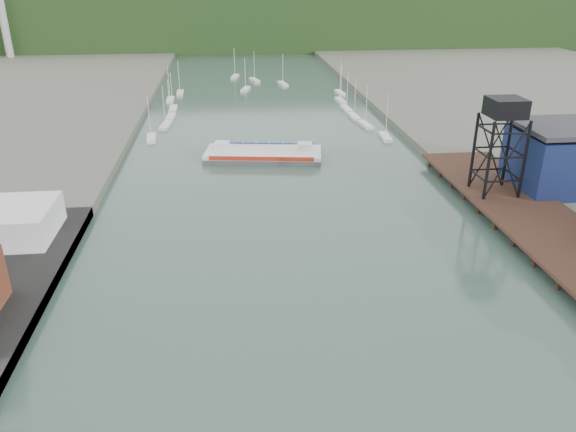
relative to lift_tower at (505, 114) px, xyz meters
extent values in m
cube|color=black|center=(2.00, -13.00, -13.75)|extent=(14.00, 70.00, 0.50)
cylinder|color=black|center=(-4.00, -13.00, -14.85)|extent=(0.60, 0.60, 2.20)
cylinder|color=black|center=(-3.00, -3.00, -7.00)|extent=(0.50, 0.50, 13.00)
cylinder|color=black|center=(3.00, -3.00, -7.00)|extent=(0.50, 0.50, 13.00)
cylinder|color=black|center=(-3.00, 3.00, -7.00)|extent=(0.50, 0.50, 13.00)
cylinder|color=black|center=(3.00, 3.00, -7.00)|extent=(0.50, 0.50, 13.00)
cube|color=black|center=(0.00, 0.00, 1.00)|extent=(5.50, 5.50, 3.00)
cube|color=#0E0E3E|center=(15.00, 2.00, -9.05)|extent=(20.00, 14.00, 10.00)
cube|color=silver|center=(-62.54, 45.89, -15.30)|extent=(2.67, 7.65, 0.90)
cube|color=silver|center=(-60.28, 57.30, -15.30)|extent=(2.81, 7.67, 0.90)
cube|color=silver|center=(-59.71, 66.17, -15.30)|extent=(2.35, 7.59, 0.90)
cube|color=silver|center=(-59.81, 76.09, -15.30)|extent=(2.01, 7.50, 0.90)
cube|color=silver|center=(-61.64, 88.33, -15.30)|extent=(2.00, 7.50, 0.90)
cube|color=silver|center=(-59.32, 98.17, -15.30)|extent=(2.16, 7.54, 0.90)
cube|color=silver|center=(-7.44, 41.03, -15.30)|extent=(2.53, 7.62, 0.90)
cube|color=silver|center=(-9.54, 52.51, -15.30)|extent=(2.76, 7.67, 0.90)
cube|color=silver|center=(-10.54, 61.29, -15.30)|extent=(2.22, 7.56, 0.90)
cube|color=silver|center=(-10.73, 70.28, -15.30)|extent=(2.18, 7.54, 0.90)
cube|color=silver|center=(-10.33, 81.38, -15.30)|extent=(2.46, 7.61, 0.90)
cube|color=silver|center=(-8.22, 92.99, -15.30)|extent=(2.48, 7.61, 0.90)
cube|color=silver|center=(-38.16, 102.00, -15.30)|extent=(3.78, 7.76, 0.90)
cube|color=silver|center=(-24.96, 110.00, -15.30)|extent=(3.31, 7.74, 0.90)
cube|color=silver|center=(-34.34, 118.00, -15.30)|extent=(3.76, 7.76, 0.90)
cube|color=silver|center=(-41.11, 126.00, -15.30)|extent=(3.40, 7.74, 0.90)
cube|color=black|center=(-35.00, 242.00, -3.65)|extent=(500.00, 120.00, 28.00)
sphere|color=black|center=(-115.00, 242.00, -7.65)|extent=(80.00, 80.00, 80.00)
sphere|color=black|center=(55.00, 252.00, -9.65)|extent=(70.00, 70.00, 70.00)
cube|color=#48484A|center=(-37.30, 28.95, -15.16)|extent=(25.53, 13.27, 0.97)
cube|color=silver|center=(-37.30, 28.95, -14.28)|extent=(25.53, 13.27, 0.78)
cube|color=#B12814|center=(-38.03, 24.09, -14.09)|extent=(21.20, 3.35, 0.88)
cube|color=navy|center=(-36.56, 33.81, -14.09)|extent=(21.20, 3.35, 0.88)
cube|color=silver|center=(-45.96, 30.26, -13.12)|extent=(3.33, 3.33, 1.95)
cube|color=silver|center=(-28.63, 27.64, -13.12)|extent=(3.33, 3.33, 1.95)
camera|label=1|loc=(-44.44, -84.88, 21.47)|focal=35.00mm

